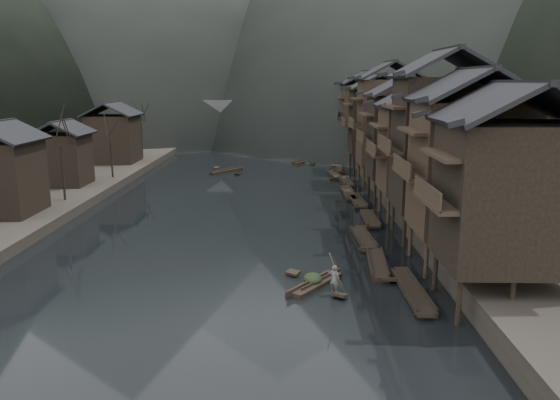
{
  "coord_description": "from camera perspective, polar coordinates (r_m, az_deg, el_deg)",
  "views": [
    {
      "loc": [
        5.27,
        -37.38,
        12.65
      ],
      "look_at": [
        4.45,
        9.01,
        2.5
      ],
      "focal_mm": 35.0,
      "sensor_mm": 36.0,
      "label": 1
    }
  ],
  "objects": [
    {
      "name": "boatman",
      "position": [
        33.0,
        5.71,
        -7.82
      ],
      "size": [
        0.76,
        0.71,
        1.74
      ],
      "primitive_type": "imported",
      "rotation": [
        0.0,
        0.0,
        2.51
      ],
      "color": "#5F5F62",
      "rests_on": "hero_sampan"
    },
    {
      "name": "left_houses",
      "position": [
        63.39,
        -23.07,
        5.03
      ],
      "size": [
        8.1,
        53.2,
        8.73
      ],
      "color": "black",
      "rests_on": "left_bank"
    },
    {
      "name": "bamboo_pole",
      "position": [
        32.22,
        6.16,
        -3.47
      ],
      "size": [
        1.28,
        2.16,
        3.46
      ],
      "primitive_type": "cylinder",
      "rotation": [
        0.61,
        0.0,
        -0.52
      ],
      "color": "#8C7A51",
      "rests_on": "boatman"
    },
    {
      "name": "moored_sampans",
      "position": [
        59.62,
        7.56,
        0.18
      ],
      "size": [
        2.91,
        62.43,
        0.47
      ],
      "color": "black",
      "rests_on": "water"
    },
    {
      "name": "left_bank",
      "position": [
        88.06,
        -26.25,
        3.2
      ],
      "size": [
        40.0,
        200.0,
        1.2
      ],
      "primitive_type": "cube",
      "color": "#2D2823",
      "rests_on": "ground"
    },
    {
      "name": "midriver_boats",
      "position": [
        93.9,
        -2.38,
        4.71
      ],
      "size": [
        16.08,
        40.65,
        0.45
      ],
      "color": "black",
      "rests_on": "water"
    },
    {
      "name": "right_bank",
      "position": [
        83.72,
        21.84,
        3.39
      ],
      "size": [
        40.0,
        200.0,
        1.8
      ],
      "primitive_type": "cube",
      "color": "#2D2823",
      "rests_on": "ground"
    },
    {
      "name": "stilt_houses",
      "position": [
        58.37,
        13.03,
        8.21
      ],
      "size": [
        9.0,
        67.6,
        15.34
      ],
      "color": "black",
      "rests_on": "ground"
    },
    {
      "name": "stone_bridge",
      "position": [
        109.76,
        -1.76,
        8.39
      ],
      "size": [
        40.0,
        6.0,
        9.0
      ],
      "color": "#4C4C4F",
      "rests_on": "ground"
    },
    {
      "name": "bare_trees",
      "position": [
        62.17,
        -20.1,
        6.05
      ],
      "size": [
        3.97,
        61.22,
        7.93
      ],
      "color": "black",
      "rests_on": "left_bank"
    },
    {
      "name": "water",
      "position": [
        39.81,
        -6.68,
        -6.27
      ],
      "size": [
        300.0,
        300.0,
        0.0
      ],
      "primitive_type": "plane",
      "color": "black",
      "rests_on": "ground"
    },
    {
      "name": "cargo_heap",
      "position": [
        34.7,
        3.43,
        -7.67
      ],
      "size": [
        1.17,
        1.53,
        0.7
      ],
      "primitive_type": "ellipsoid",
      "color": "black",
      "rests_on": "hero_sampan"
    },
    {
      "name": "hero_sampan",
      "position": [
        34.73,
        3.67,
        -8.68
      ],
      "size": [
        3.82,
        4.82,
        0.44
      ],
      "color": "black",
      "rests_on": "water"
    }
  ]
}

